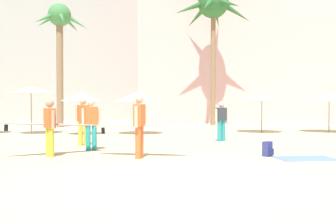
{
  "coord_description": "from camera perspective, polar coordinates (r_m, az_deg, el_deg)",
  "views": [
    {
      "loc": [
        -0.91,
        -6.75,
        1.42
      ],
      "look_at": [
        0.16,
        6.14,
        1.22
      ],
      "focal_mm": 37.16,
      "sensor_mm": 36.0,
      "label": 1
    }
  ],
  "objects": [
    {
      "name": "cafe_umbrella_2",
      "position": [
        21.19,
        24.93,
        2.24
      ],
      "size": [
        2.74,
        2.74,
        2.2
      ],
      "color": "gray",
      "rests_on": "ground"
    },
    {
      "name": "hotel_pink",
      "position": [
        35.26,
        9.63,
        13.73
      ],
      "size": [
        17.3,
        8.72,
        18.52
      ],
      "primitive_type": "cube",
      "color": "beige",
      "rests_on": "ground"
    },
    {
      "name": "cafe_umbrella_5",
      "position": [
        19.39,
        -21.52,
        3.37
      ],
      "size": [
        2.35,
        2.35,
        2.46
      ],
      "color": "gray",
      "rests_on": "ground"
    },
    {
      "name": "palm_tree_far_left",
      "position": [
        27.83,
        7.4,
        16.46
      ],
      "size": [
        6.23,
        6.06,
        10.54
      ],
      "color": "#896B4C",
      "rests_on": "ground"
    },
    {
      "name": "ground",
      "position": [
        6.96,
        2.94,
        -10.9
      ],
      "size": [
        120.0,
        120.0,
        0.0
      ],
      "primitive_type": "plane",
      "color": "#C6B28C"
    },
    {
      "name": "cafe_umbrella_4",
      "position": [
        18.01,
        -14.06,
        2.47
      ],
      "size": [
        2.0,
        2.0,
        2.16
      ],
      "color": "gray",
      "rests_on": "ground"
    },
    {
      "name": "person_far_right",
      "position": [
        10.54,
        -18.66,
        -2.01
      ],
      "size": [
        2.91,
        1.67,
        1.64
      ],
      "rotation": [
        0.0,
        0.0,
        0.59
      ],
      "color": "gold",
      "rests_on": "ground"
    },
    {
      "name": "person_near_left",
      "position": [
        11.53,
        -12.5,
        -1.62
      ],
      "size": [
        0.6,
        0.32,
        1.68
      ],
      "rotation": [
        0.0,
        0.0,
        4.99
      ],
      "color": "teal",
      "rests_on": "ground"
    },
    {
      "name": "backpack",
      "position": [
        10.39,
        16.04,
        -5.87
      ],
      "size": [
        0.35,
        0.35,
        0.42
      ],
      "rotation": [
        0.0,
        0.0,
        5.46
      ],
      "color": "navy",
      "rests_on": "ground"
    },
    {
      "name": "person_mid_center",
      "position": [
        13.04,
        -13.75,
        -1.19
      ],
      "size": [
        0.57,
        0.39,
        1.73
      ],
      "rotation": [
        0.0,
        0.0,
        2.09
      ],
      "color": "gold",
      "rests_on": "ground"
    },
    {
      "name": "cafe_umbrella_0",
      "position": [
        19.68,
        15.13,
        2.33
      ],
      "size": [
        2.62,
        2.62,
        2.11
      ],
      "color": "gray",
      "rests_on": "ground"
    },
    {
      "name": "person_mid_left",
      "position": [
        14.39,
        8.76,
        -1.2
      ],
      "size": [
        0.6,
        0.35,
        1.64
      ],
      "rotation": [
        0.0,
        0.0,
        5.07
      ],
      "color": "teal",
      "rests_on": "ground"
    },
    {
      "name": "cafe_umbrella_3",
      "position": [
        18.02,
        -5.1,
        2.49
      ],
      "size": [
        2.48,
        2.48,
        2.2
      ],
      "color": "gray",
      "rests_on": "ground"
    },
    {
      "name": "beach_towel",
      "position": [
        10.27,
        21.65,
        -7.08
      ],
      "size": [
        1.62,
        1.0,
        0.01
      ],
      "primitive_type": "cube",
      "rotation": [
        0.0,
        0.0,
        0.04
      ],
      "color": "#6684E0",
      "rests_on": "ground"
    },
    {
      "name": "palm_tree_left",
      "position": [
        25.71,
        -17.34,
        12.7
      ],
      "size": [
        3.84,
        3.71,
        8.52
      ],
      "color": "#896B4C",
      "rests_on": "ground"
    },
    {
      "name": "person_near_right",
      "position": [
        9.67,
        -4.72,
        -1.98
      ],
      "size": [
        2.74,
        1.14,
        1.75
      ],
      "rotation": [
        0.0,
        0.0,
        5.93
      ],
      "color": "orange",
      "rests_on": "ground"
    }
  ]
}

